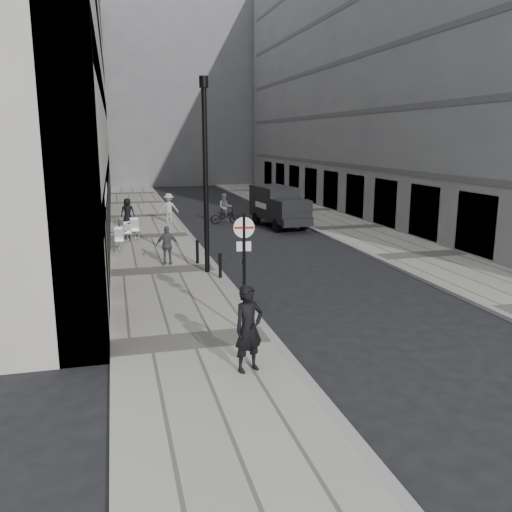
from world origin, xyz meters
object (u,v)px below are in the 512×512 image
Objects in this scene: walking_man at (249,329)px; panel_van at (278,205)px; cyclist at (225,212)px; lamppost at (205,166)px; sign_post at (244,257)px.

panel_van is at bearing 51.24° from walking_man.
walking_man is at bearing -98.02° from cyclist.
walking_man is 0.27× the size of lamppost.
panel_van is 3.38m from cyclist.
sign_post is at bearing -91.26° from lamppost.
lamppost is 12.82m from cyclist.
lamppost is 1.39× the size of panel_van.
panel_van reaches higher than cyclist.
walking_man is at bearing -93.60° from sign_post.
sign_post is 18.94m from cyclist.
lamppost reaches higher than sign_post.
sign_post is at bearing 58.72° from walking_man.
walking_man is at bearing -93.94° from lamppost.
panel_van reaches higher than walking_man.
walking_man reaches higher than cyclist.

